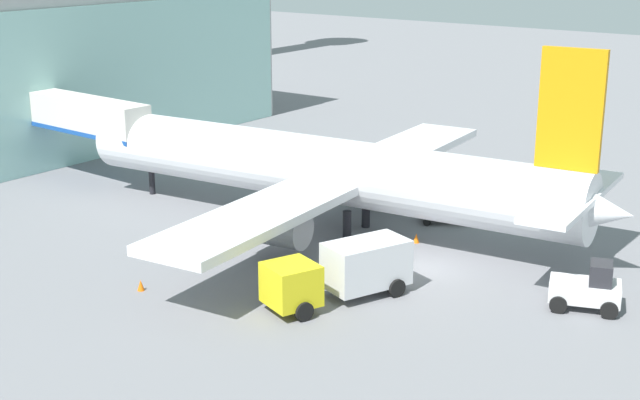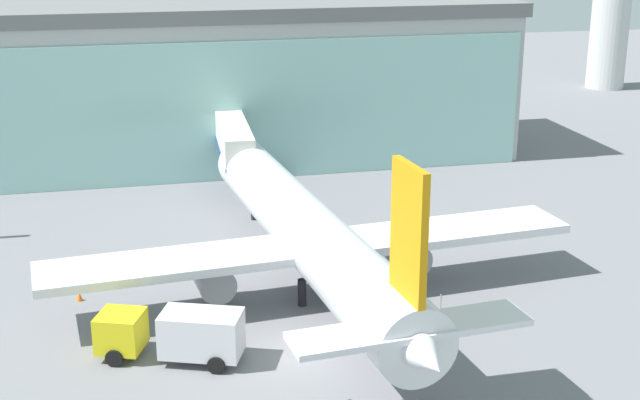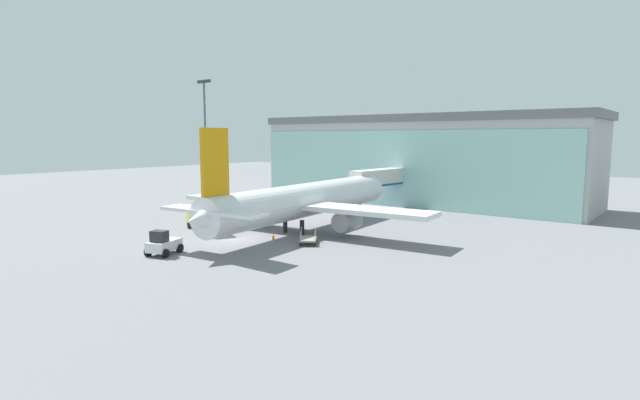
% 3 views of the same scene
% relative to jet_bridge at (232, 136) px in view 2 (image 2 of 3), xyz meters
% --- Properties ---
extents(ground, '(240.00, 240.00, 0.00)m').
position_rel_jet_bridge_xyz_m(ground, '(-0.17, -29.21, -4.63)').
color(ground, slate).
extents(terminal_building, '(54.29, 17.08, 14.17)m').
position_rel_jet_bridge_xyz_m(terminal_building, '(-0.17, 11.11, 2.46)').
color(terminal_building, '#ABABAB').
rests_on(terminal_building, ground).
extents(jet_bridge, '(2.71, 14.85, 6.00)m').
position_rel_jet_bridge_xyz_m(jet_bridge, '(0.00, 0.00, 0.00)').
color(jet_bridge, beige).
rests_on(jet_bridge, ground).
extents(airplane, '(31.76, 35.73, 11.46)m').
position_rel_jet_bridge_xyz_m(airplane, '(2.11, -21.06, -1.18)').
color(airplane, silver).
rests_on(airplane, ground).
extents(catering_truck, '(7.61, 4.58, 2.65)m').
position_rel_jet_bridge_xyz_m(catering_truck, '(-6.28, -28.29, -3.16)').
color(catering_truck, yellow).
rests_on(catering_truck, ground).
extents(baggage_cart, '(2.98, 3.19, 1.50)m').
position_rel_jet_bridge_xyz_m(baggage_cart, '(7.09, -26.15, -4.13)').
color(baggage_cart, '#9E998C').
rests_on(baggage_cart, ground).
extents(safety_cone_nose, '(0.36, 0.36, 0.55)m').
position_rel_jet_bridge_xyz_m(safety_cone_nose, '(2.85, -26.79, -4.35)').
color(safety_cone_nose, orange).
rests_on(safety_cone_nose, ground).
extents(safety_cone_wingtip, '(0.36, 0.36, 0.55)m').
position_rel_jet_bridge_xyz_m(safety_cone_wingtip, '(-11.37, -19.81, -4.35)').
color(safety_cone_wingtip, orange).
rests_on(safety_cone_wingtip, ground).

